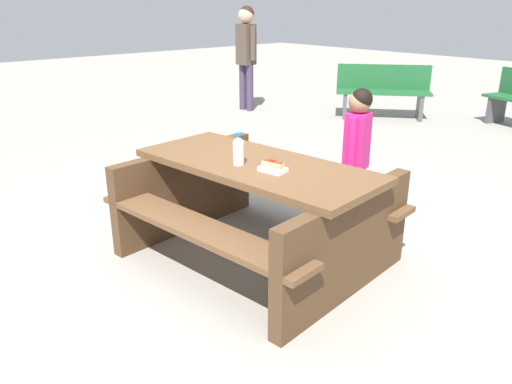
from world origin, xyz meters
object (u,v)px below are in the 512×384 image
Objects in this scene: child_in_coat at (357,142)px; park_bench_mid at (383,90)px; hotdog_tray at (273,167)px; bystander_adult at (246,45)px; picnic_table at (256,202)px; soda_bottle at (238,150)px.

child_in_coat reaches higher than park_bench_mid.
bystander_adult reaches higher than hotdog_tray.
bystander_adult is (-4.24, 3.56, 0.67)m from picnic_table.
child_in_coat is at bearing -30.70° from bystander_adult.
picnic_table is 5.31m from park_bench_mid.
child_in_coat is (0.19, 1.08, -0.09)m from soda_bottle.
hotdog_tray is (0.27, 0.07, -0.07)m from soda_bottle.
hotdog_tray is 0.11× the size of bystander_adult.
picnic_table is at bearing -40.01° from bystander_adult.
hotdog_tray is at bearing -85.49° from child_in_coat.
park_bench_mid reaches higher than hotdog_tray.
bystander_adult is (-4.47, 3.62, 0.34)m from hotdog_tray.
soda_bottle is at bearing -100.07° from child_in_coat.
park_bench_mid is at bearing 114.30° from soda_bottle.
soda_bottle is at bearing -165.72° from hotdog_tray.
picnic_table is 1.63× the size of child_in_coat.
soda_bottle is 1.10m from child_in_coat.
child_in_coat reaches higher than picnic_table.
soda_bottle reaches higher than hotdog_tray.
hotdog_tray is 0.17× the size of child_in_coat.
bystander_adult reaches higher than picnic_table.
picnic_table is at bearing 165.98° from hotdog_tray.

